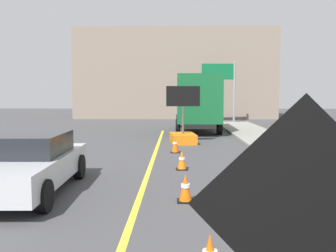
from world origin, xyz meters
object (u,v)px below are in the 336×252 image
traffic_cone_far_lane (182,160)px  highway_guide_sign (225,81)px  arrow_board_trailer (183,133)px  box_truck (197,102)px  traffic_cone_mid_lane (185,188)px  roadwork_sign (302,215)px  pickup_car (24,163)px  traffic_cone_curbside (175,144)px

traffic_cone_far_lane → highway_guide_sign: bearing=78.9°
arrow_board_trailer → traffic_cone_far_lane: 6.27m
box_truck → traffic_cone_mid_lane: size_ratio=12.32×
roadwork_sign → highway_guide_sign: size_ratio=0.47×
arrow_board_trailer → box_truck: bearing=80.2°
pickup_car → roadwork_sign: bearing=-53.4°
highway_guide_sign → traffic_cone_far_lane: bearing=-101.1°
arrow_board_trailer → highway_guide_sign: size_ratio=0.54×
box_truck → highway_guide_sign: (2.68, 7.41, 1.57)m
roadwork_sign → traffic_cone_mid_lane: (-0.69, 5.32, -1.17)m
arrow_board_trailer → highway_guide_sign: (3.68, 13.21, 2.94)m
arrow_board_trailer → traffic_cone_far_lane: (-0.15, -6.26, -0.19)m
roadwork_sign → traffic_cone_curbside: (-0.92, 12.09, -1.14)m
pickup_car → arrow_board_trailer: bearing=66.4°
arrow_board_trailer → traffic_cone_mid_lane: (-0.13, -9.72, -0.18)m
traffic_cone_far_lane → traffic_cone_curbside: bearing=93.7°
arrow_board_trailer → highway_guide_sign: highway_guide_sign is taller
roadwork_sign → box_truck: 20.84m
arrow_board_trailer → pickup_car: 9.82m
traffic_cone_mid_lane → traffic_cone_curbside: bearing=92.0°
box_truck → highway_guide_sign: 8.03m
box_truck → pickup_car: box_truck is taller
traffic_cone_mid_lane → traffic_cone_curbside: traffic_cone_curbside is taller
arrow_board_trailer → pickup_car: arrow_board_trailer is taller
traffic_cone_far_lane → arrow_board_trailer: bearing=88.6°
highway_guide_sign → traffic_cone_curbside: highway_guide_sign is taller
arrow_board_trailer → highway_guide_sign: 14.02m
roadwork_sign → highway_guide_sign: (3.12, 28.24, 1.95)m
traffic_cone_mid_lane → traffic_cone_far_lane: (-0.02, 3.46, -0.01)m
traffic_cone_mid_lane → traffic_cone_curbside: size_ratio=0.91×
roadwork_sign → traffic_cone_far_lane: bearing=94.6°
box_truck → traffic_cone_curbside: size_ratio=11.21×
pickup_car → highway_guide_sign: size_ratio=0.91×
pickup_car → traffic_cone_curbside: size_ratio=6.71×
roadwork_sign → traffic_cone_far_lane: roadwork_sign is taller
pickup_car → highway_guide_sign: highway_guide_sign is taller
traffic_cone_curbside → traffic_cone_mid_lane: bearing=-88.0°
arrow_board_trailer → traffic_cone_mid_lane: size_ratio=4.37×
pickup_car → traffic_cone_mid_lane: pickup_car is taller
traffic_cone_mid_lane → traffic_cone_far_lane: 3.46m
traffic_cone_mid_lane → roadwork_sign: bearing=-82.6°
traffic_cone_far_lane → pickup_car: bearing=-144.1°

